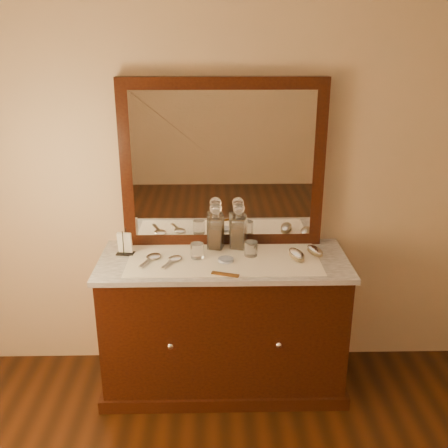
% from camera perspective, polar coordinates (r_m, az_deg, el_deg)
% --- Properties ---
extents(room_shell, '(8.50, 9.00, 2.80)m').
position_cam_1_polar(room_shell, '(0.99, 2.48, -21.11)').
color(room_shell, black).
rests_on(room_shell, ground).
extents(dresser_cabinet, '(1.40, 0.55, 0.82)m').
position_cam_1_polar(dresser_cabinet, '(3.16, -0.04, -11.18)').
color(dresser_cabinet, black).
rests_on(dresser_cabinet, floor).
extents(dresser_plinth, '(1.46, 0.59, 0.08)m').
position_cam_1_polar(dresser_plinth, '(3.37, -0.04, -16.56)').
color(dresser_plinth, black).
rests_on(dresser_plinth, floor).
extents(knob_left, '(0.04, 0.04, 0.04)m').
position_cam_1_polar(knob_left, '(2.91, -6.00, -13.42)').
color(knob_left, silver).
rests_on(knob_left, dresser_cabinet).
extents(knob_right, '(0.04, 0.04, 0.04)m').
position_cam_1_polar(knob_right, '(2.92, 6.14, -13.27)').
color(knob_right, silver).
rests_on(knob_right, dresser_cabinet).
extents(marble_top, '(1.44, 0.59, 0.03)m').
position_cam_1_polar(marble_top, '(2.96, -0.04, -4.15)').
color(marble_top, white).
rests_on(marble_top, dresser_cabinet).
extents(mirror_frame, '(1.20, 0.08, 1.00)m').
position_cam_1_polar(mirror_frame, '(3.03, -0.14, 6.70)').
color(mirror_frame, black).
rests_on(mirror_frame, marble_top).
extents(mirror_glass, '(1.06, 0.01, 0.86)m').
position_cam_1_polar(mirror_glass, '(3.00, -0.13, 6.55)').
color(mirror_glass, white).
rests_on(mirror_glass, marble_top).
extents(lace_runner, '(1.10, 0.45, 0.00)m').
position_cam_1_polar(lace_runner, '(2.94, -0.03, -4.00)').
color(lace_runner, white).
rests_on(lace_runner, marble_top).
extents(pin_dish, '(0.10, 0.10, 0.02)m').
position_cam_1_polar(pin_dish, '(2.91, 0.21, -4.01)').
color(pin_dish, white).
rests_on(pin_dish, lace_runner).
extents(comb, '(0.15, 0.08, 0.01)m').
position_cam_1_polar(comb, '(2.75, 0.14, -5.64)').
color(comb, brown).
rests_on(comb, lace_runner).
extents(napkin_rack, '(0.11, 0.08, 0.15)m').
position_cam_1_polar(napkin_rack, '(3.05, -11.01, -2.23)').
color(napkin_rack, black).
rests_on(napkin_rack, marble_top).
extents(decanter_left, '(0.11, 0.11, 0.29)m').
position_cam_1_polar(decanter_left, '(3.06, -0.93, -0.73)').
color(decanter_left, '#8B5214').
rests_on(decanter_left, lace_runner).
extents(decanter_right, '(0.11, 0.11, 0.29)m').
position_cam_1_polar(decanter_right, '(3.06, 1.63, -0.72)').
color(decanter_right, '#8B5214').
rests_on(decanter_right, lace_runner).
extents(brush_near, '(0.11, 0.17, 0.04)m').
position_cam_1_polar(brush_near, '(2.97, 8.11, -3.43)').
color(brush_near, '#907B58').
rests_on(brush_near, lace_runner).
extents(brush_far, '(0.11, 0.16, 0.04)m').
position_cam_1_polar(brush_far, '(3.05, 10.12, -2.97)').
color(brush_far, '#907B58').
rests_on(brush_far, lace_runner).
extents(hand_mirror_outer, '(0.13, 0.21, 0.02)m').
position_cam_1_polar(hand_mirror_outer, '(2.97, -8.03, -3.74)').
color(hand_mirror_outer, silver).
rests_on(hand_mirror_outer, lace_runner).
extents(hand_mirror_inner, '(0.12, 0.19, 0.02)m').
position_cam_1_polar(hand_mirror_inner, '(2.93, -5.64, -3.97)').
color(hand_mirror_inner, silver).
rests_on(hand_mirror_inner, lace_runner).
extents(tumblers, '(0.39, 0.10, 0.09)m').
position_cam_1_polar(tumblers, '(2.96, 0.03, -2.87)').
color(tumblers, white).
rests_on(tumblers, lace_runner).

